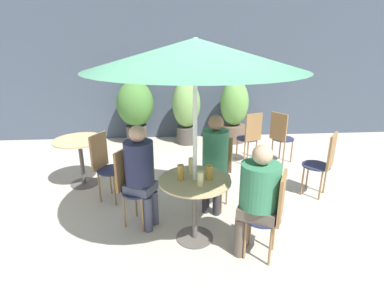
% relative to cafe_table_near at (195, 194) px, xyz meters
% --- Properties ---
extents(ground_plane, '(20.00, 20.00, 0.00)m').
position_rel_cafe_table_near_xyz_m(ground_plane, '(0.01, -0.25, -0.54)').
color(ground_plane, '#B2A899').
extents(storefront_wall, '(10.00, 0.06, 3.00)m').
position_rel_cafe_table_near_xyz_m(storefront_wall, '(0.01, 3.74, 0.96)').
color(storefront_wall, '#3D4756').
rests_on(storefront_wall, ground_plane).
extents(cafe_table_near, '(0.75, 0.75, 0.71)m').
position_rel_cafe_table_near_xyz_m(cafe_table_near, '(0.00, 0.00, 0.00)').
color(cafe_table_near, '#514C47').
rests_on(cafe_table_near, ground_plane).
extents(cafe_table_far, '(0.74, 0.74, 0.71)m').
position_rel_cafe_table_near_xyz_m(cafe_table_far, '(-1.57, 1.44, -0.00)').
color(cafe_table_far, '#514C47').
rests_on(cafe_table_far, ground_plane).
extents(bistro_chair_0, '(0.42, 0.41, 0.92)m').
position_rel_cafe_table_near_xyz_m(bistro_chair_0, '(0.71, -0.36, 0.00)').
color(bistro_chair_0, '#232847').
rests_on(bistro_chair_0, ground_plane).
extents(bistro_chair_1, '(0.41, 0.42, 0.92)m').
position_rel_cafe_table_near_xyz_m(bistro_chair_1, '(0.36, 0.71, 0.00)').
color(bistro_chair_1, '#232847').
rests_on(bistro_chair_1, ground_plane).
extents(bistro_chair_2, '(0.42, 0.41, 0.92)m').
position_rel_cafe_table_near_xyz_m(bistro_chair_2, '(-0.71, 0.36, 0.00)').
color(bistro_chair_2, '#232847').
rests_on(bistro_chair_2, ground_plane).
extents(bistro_chair_3, '(0.43, 0.43, 0.92)m').
position_rel_cafe_table_near_xyz_m(bistro_chair_3, '(1.82, 0.82, 0.00)').
color(bistro_chair_3, '#232847').
rests_on(bistro_chair_3, ground_plane).
extents(bistro_chair_4, '(0.42, 0.41, 0.92)m').
position_rel_cafe_table_near_xyz_m(bistro_chair_4, '(-1.12, 0.97, 0.00)').
color(bistro_chair_4, '#232847').
rests_on(bistro_chair_4, ground_plane).
extents(bistro_chair_5, '(0.40, 0.41, 0.92)m').
position_rel_cafe_table_near_xyz_m(bistro_chair_5, '(1.14, 2.06, 0.00)').
color(bistro_chair_5, '#232847').
rests_on(bistro_chair_5, ground_plane).
extents(bistro_chair_6, '(0.43, 0.42, 0.92)m').
position_rel_cafe_table_near_xyz_m(bistro_chair_6, '(1.66, 2.03, 0.00)').
color(bistro_chair_6, '#232847').
rests_on(bistro_chair_6, ground_plane).
extents(seated_person_0, '(0.47, 0.45, 1.18)m').
position_rel_cafe_table_near_xyz_m(seated_person_0, '(0.58, -0.29, 0.15)').
color(seated_person_0, brown).
rests_on(seated_person_0, ground_plane).
extents(seated_person_1, '(0.37, 0.39, 1.24)m').
position_rel_cafe_table_near_xyz_m(seated_person_1, '(0.29, 0.58, 0.19)').
color(seated_person_1, '#2D2D33').
rests_on(seated_person_1, ground_plane).
extents(seated_person_2, '(0.40, 0.38, 1.22)m').
position_rel_cafe_table_near_xyz_m(seated_person_2, '(-0.58, 0.29, 0.18)').
color(seated_person_2, '#42475B').
rests_on(seated_person_2, ground_plane).
extents(beer_glass_0, '(0.07, 0.07, 0.16)m').
position_rel_cafe_table_near_xyz_m(beer_glass_0, '(-0.15, 0.01, 0.25)').
color(beer_glass_0, '#B28433').
rests_on(beer_glass_0, cafe_table_near).
extents(beer_glass_1, '(0.06, 0.06, 0.14)m').
position_rel_cafe_table_near_xyz_m(beer_glass_1, '(0.04, -0.14, 0.24)').
color(beer_glass_1, beige).
rests_on(beer_glass_1, cafe_table_near).
extents(beer_glass_2, '(0.07, 0.07, 0.15)m').
position_rel_cafe_table_near_xyz_m(beer_glass_2, '(0.15, -0.00, 0.25)').
color(beer_glass_2, '#B28433').
rests_on(beer_glass_2, cafe_table_near).
extents(beer_glass_3, '(0.06, 0.06, 0.18)m').
position_rel_cafe_table_near_xyz_m(beer_glass_3, '(-0.03, 0.14, 0.26)').
color(beer_glass_3, beige).
rests_on(beer_glass_3, cafe_table_near).
extents(potted_plant_0, '(0.75, 0.75, 1.32)m').
position_rel_cafe_table_near_xyz_m(potted_plant_0, '(-0.95, 3.35, 0.22)').
color(potted_plant_0, '#47423D').
rests_on(potted_plant_0, ground_plane).
extents(potted_plant_1, '(0.57, 0.57, 1.33)m').
position_rel_cafe_table_near_xyz_m(potted_plant_1, '(0.09, 3.26, 0.19)').
color(potted_plant_1, '#47423D').
rests_on(potted_plant_1, ground_plane).
extents(potted_plant_2, '(0.59, 0.59, 1.32)m').
position_rel_cafe_table_near_xyz_m(potted_plant_2, '(1.11, 3.31, 0.15)').
color(potted_plant_2, brown).
rests_on(potted_plant_2, ground_plane).
extents(umbrella, '(2.02, 2.02, 2.09)m').
position_rel_cafe_table_near_xyz_m(umbrella, '(0.00, -0.00, 1.41)').
color(umbrella, silver).
rests_on(umbrella, ground_plane).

